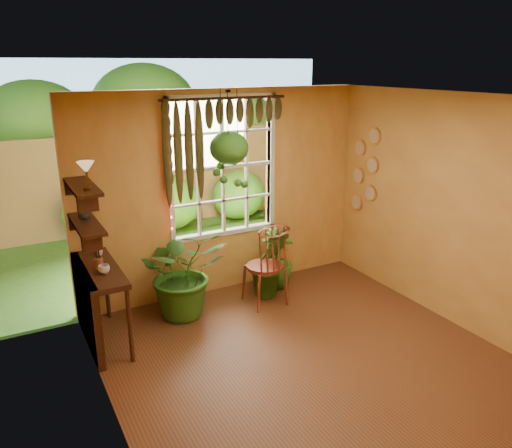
{
  "coord_description": "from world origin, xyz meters",
  "views": [
    {
      "loc": [
        -2.66,
        -3.58,
        3.0
      ],
      "look_at": [
        -0.11,
        1.15,
        1.26
      ],
      "focal_mm": 35.0,
      "sensor_mm": 36.0,
      "label": 1
    }
  ],
  "objects_px": {
    "counter_ledge": "(91,299)",
    "potted_plant_mid": "(270,262)",
    "potted_plant_left": "(184,272)",
    "windsor_chair": "(266,277)",
    "hanging_basket": "(229,151)"
  },
  "relations": [
    {
      "from": "windsor_chair",
      "to": "potted_plant_left",
      "type": "relative_size",
      "value": 1.12
    },
    {
      "from": "potted_plant_mid",
      "to": "hanging_basket",
      "type": "bearing_deg",
      "value": 157.16
    },
    {
      "from": "potted_plant_left",
      "to": "potted_plant_mid",
      "type": "distance_m",
      "value": 1.2
    },
    {
      "from": "counter_ledge",
      "to": "windsor_chair",
      "type": "height_order",
      "value": "windsor_chair"
    },
    {
      "from": "counter_ledge",
      "to": "potted_plant_mid",
      "type": "bearing_deg",
      "value": 3.37
    },
    {
      "from": "counter_ledge",
      "to": "potted_plant_left",
      "type": "height_order",
      "value": "potted_plant_left"
    },
    {
      "from": "counter_ledge",
      "to": "potted_plant_mid",
      "type": "xyz_separation_m",
      "value": [
        2.32,
        0.14,
        -0.07
      ]
    },
    {
      "from": "potted_plant_left",
      "to": "potted_plant_mid",
      "type": "height_order",
      "value": "potted_plant_left"
    },
    {
      "from": "counter_ledge",
      "to": "potted_plant_mid",
      "type": "height_order",
      "value": "potted_plant_mid"
    },
    {
      "from": "counter_ledge",
      "to": "potted_plant_left",
      "type": "bearing_deg",
      "value": 8.49
    },
    {
      "from": "hanging_basket",
      "to": "windsor_chair",
      "type": "bearing_deg",
      "value": -50.51
    },
    {
      "from": "windsor_chair",
      "to": "hanging_basket",
      "type": "xyz_separation_m",
      "value": [
        -0.32,
        0.39,
        1.59
      ]
    },
    {
      "from": "potted_plant_left",
      "to": "hanging_basket",
      "type": "bearing_deg",
      "value": 13.18
    },
    {
      "from": "counter_ledge",
      "to": "potted_plant_mid",
      "type": "distance_m",
      "value": 2.33
    },
    {
      "from": "hanging_basket",
      "to": "potted_plant_left",
      "type": "bearing_deg",
      "value": -166.82
    }
  ]
}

